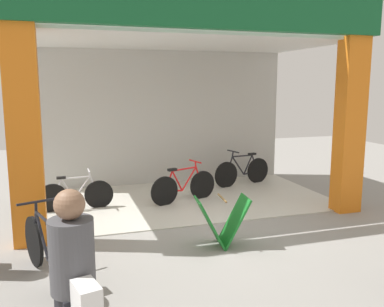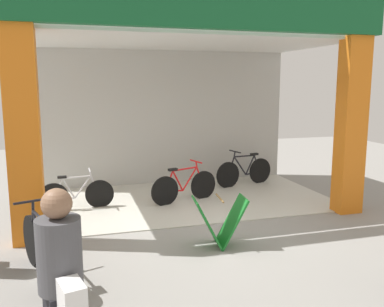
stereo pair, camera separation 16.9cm
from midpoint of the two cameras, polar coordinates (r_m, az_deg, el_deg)
name	(u,v)px [view 1 (the left image)]	position (r m, az deg, el deg)	size (l,w,h in m)	color
ground_plane	(206,225)	(7.43, 1.32, -9.83)	(20.53, 20.53, 0.00)	gray
shop_facade	(179,95)	(8.65, -2.30, 8.11)	(6.46, 3.68, 4.22)	beige
bicycle_inside_0	(76,195)	(8.50, -16.24, -5.47)	(1.45, 0.40, 0.79)	black
bicycle_inside_1	(184,186)	(8.70, -1.70, -4.55)	(1.51, 0.54, 0.86)	black
bicycle_inside_2	(243,171)	(10.22, 6.50, -2.43)	(1.58, 0.51, 0.89)	black
bicycle_parked_0	(46,251)	(5.67, -20.23, -12.52)	(0.65, 1.68, 0.97)	black
sandwich_board_sign	(222,222)	(6.42, 3.38, -9.33)	(0.85, 0.54, 0.78)	#197226
pedestrian_1	(75,291)	(3.53, -17.23, -17.59)	(0.42, 0.68, 1.68)	black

